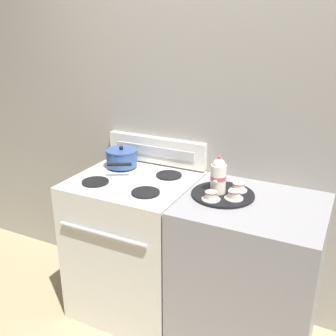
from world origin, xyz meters
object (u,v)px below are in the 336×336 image
serving_tray (223,194)px  teacup_right (234,195)px  teapot (218,176)px  creamer_jug (218,180)px  teacup_front (211,196)px  teacup_left (238,187)px  stove (135,245)px  saucepan (122,158)px

serving_tray → teacup_right: (0.08, -0.04, 0.03)m
teapot → creamer_jug: teapot is taller
serving_tray → teacup_front: teacup_front is taller
teacup_left → teacup_front: size_ratio=1.00×
serving_tray → teapot: 0.11m
stove → teacup_left: teacup_left is taller
teacup_left → creamer_jug: 0.13m
serving_tray → saucepan: bearing=170.5°
teapot → creamer_jug: (-0.03, 0.09, -0.06)m
stove → teacup_right: bearing=-1.9°
teapot → creamer_jug: bearing=108.7°
teacup_right → serving_tray: bearing=150.9°
stove → teacup_left: (0.64, 0.09, 0.50)m
teacup_right → teacup_left: bearing=95.7°
stove → creamer_jug: 0.74m
teacup_left → saucepan: bearing=176.3°
serving_tray → teacup_right: size_ratio=3.49×
saucepan → creamer_jug: bearing=-3.4°
teacup_left → teacup_front: same height
stove → serving_tray: (0.57, 0.02, 0.47)m
saucepan → creamer_jug: size_ratio=3.90×
saucepan → teacup_front: saucepan is taller
saucepan → teacup_right: 0.84m
teacup_front → creamer_jug: creamer_jug is taller
teapot → teacup_front: (0.00, -0.11, -0.08)m
stove → teapot: bearing=2.0°
teapot → teacup_front: size_ratio=2.15×
creamer_jug → teapot: bearing=-71.3°
teacup_left → teapot: bearing=-142.2°
teapot → teacup_front: 0.13m
stove → saucepan: (-0.17, 0.15, 0.53)m
teacup_front → creamer_jug: 0.20m
saucepan → teacup_right: bearing=-11.5°
stove → serving_tray: 0.74m
stove → creamer_jug: size_ratio=12.10×
teacup_right → teacup_front: (-0.11, -0.07, 0.00)m
serving_tray → stove: bearing=-177.9°
saucepan → teapot: size_ratio=1.40×
teapot → stove: bearing=-178.0°
stove → teacup_left: 0.82m
stove → creamer_jug: (0.51, 0.11, 0.52)m
teapot → teacup_front: bearing=-89.5°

